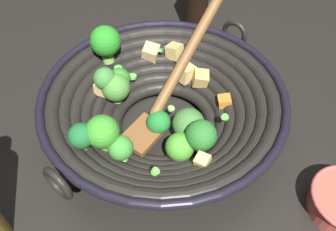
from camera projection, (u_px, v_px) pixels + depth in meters
The scene contains 2 objects.
ground_plane at pixel (164, 129), 0.63m from camera, with size 4.00×4.00×0.00m, color black.
wok at pixel (162, 106), 0.58m from camera, with size 0.40×0.40×0.23m.
Camera 1 is at (-0.01, 0.40, 0.49)m, focal length 37.42 mm.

